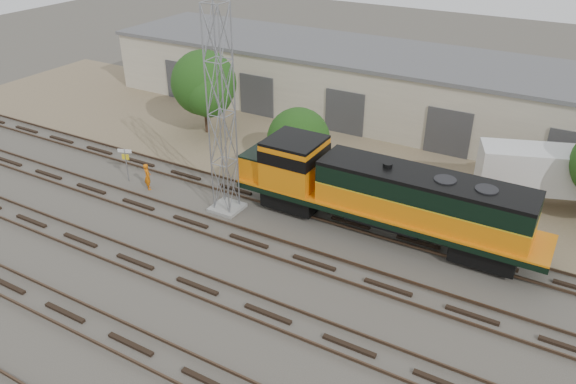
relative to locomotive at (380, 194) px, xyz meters
The scene contains 10 objects.
ground 6.65m from the locomotive, 104.75° to the right, with size 140.00×140.00×0.00m, color #47423A.
dirt_strip 9.44m from the locomotive, 99.96° to the left, with size 80.00×16.00×0.02m, color #726047.
tracks 9.43m from the locomotive, 99.96° to the right, with size 80.00×20.40×0.28m.
warehouse 17.05m from the locomotive, 95.17° to the left, with size 58.40×10.40×5.30m.
locomotive is the anchor object (origin of this frame).
signal_tower 9.56m from the locomotive, 165.99° to the right, with size 1.76×1.76×11.94m.
sign_post 16.57m from the locomotive, behind, with size 0.91×0.34×2.30m.
worker 14.79m from the locomotive, behind, with size 0.64×0.42×1.74m, color orange.
tree_west 18.05m from the locomotive, 158.24° to the left, with size 5.17×4.93×6.45m.
tree_mid 9.35m from the locomotive, 146.20° to the left, with size 4.51×4.29×4.29m.
Camera 1 is at (10.51, -19.45, 17.00)m, focal length 35.00 mm.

